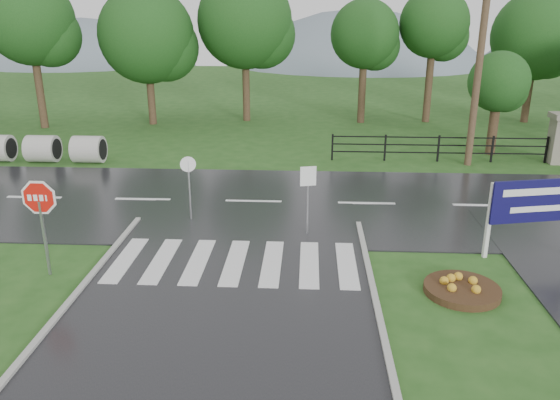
{
  "coord_description": "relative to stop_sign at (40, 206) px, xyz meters",
  "views": [
    {
      "loc": [
        1.93,
        -8.22,
        6.46
      ],
      "look_at": [
        1.16,
        6.0,
        1.5
      ],
      "focal_mm": 35.0,
      "sensor_mm": 36.0,
      "label": 1
    }
  ],
  "objects": [
    {
      "name": "ground",
      "position": [
        4.69,
        -4.12,
        -1.88
      ],
      "size": [
        120.0,
        120.0,
        0.0
      ],
      "primitive_type": "plane",
      "color": "#234E1A",
      "rests_on": "ground"
    },
    {
      "name": "hills",
      "position": [
        8.18,
        60.88,
        -17.42
      ],
      "size": [
        102.0,
        48.0,
        48.0
      ],
      "color": "slate",
      "rests_on": "ground"
    },
    {
      "name": "treeline",
      "position": [
        5.69,
        19.88,
        -1.88
      ],
      "size": [
        83.2,
        5.2,
        10.0
      ],
      "color": "#143E13",
      "rests_on": "ground"
    },
    {
      "name": "flower_bed",
      "position": [
        10.37,
        -0.43,
        -1.75
      ],
      "size": [
        1.81,
        1.81,
        0.36
      ],
      "color": "#332111",
      "rests_on": "ground"
    },
    {
      "name": "entrance_tree_left",
      "position": [
        15.23,
        13.38,
        1.47
      ],
      "size": [
        2.75,
        2.75,
        4.77
      ],
      "color": "#3D2B1C",
      "rests_on": "ground"
    },
    {
      "name": "reg_sign_small",
      "position": [
        6.62,
        3.0,
        -0.35
      ],
      "size": [
        0.47,
        0.14,
        2.16
      ],
      "color": "#939399",
      "rests_on": "ground"
    },
    {
      "name": "reg_sign_round",
      "position": [
        2.84,
        4.01,
        -0.52
      ],
      "size": [
        0.48,
        0.16,
        2.14
      ],
      "color": "#939399",
      "rests_on": "ground"
    },
    {
      "name": "pillar_west",
      "position": [
        17.69,
        11.88,
        -0.71
      ],
      "size": [
        1.0,
        1.0,
        2.24
      ],
      "color": "gray",
      "rests_on": "ground"
    },
    {
      "name": "utility_pole_east",
      "position": [
        13.66,
        11.38,
        2.74
      ],
      "size": [
        1.57,
        0.58,
        9.09
      ],
      "color": "#473523",
      "rests_on": "ground"
    },
    {
      "name": "main_road",
      "position": [
        4.69,
        5.88,
        -1.88
      ],
      "size": [
        90.0,
        8.0,
        0.04
      ],
      "primitive_type": "cube",
      "color": "black",
      "rests_on": "ground"
    },
    {
      "name": "estate_billboard",
      "position": [
        12.71,
        1.68,
        -0.33
      ],
      "size": [
        2.54,
        0.62,
        2.26
      ],
      "color": "silver",
      "rests_on": "ground"
    },
    {
      "name": "stop_sign",
      "position": [
        0.0,
        0.0,
        0.0
      ],
      "size": [
        1.2,
        0.07,
        2.71
      ],
      "color": "#939399",
      "rests_on": "ground"
    },
    {
      "name": "crosswalk",
      "position": [
        4.69,
        0.88,
        -1.82
      ],
      "size": [
        6.5,
        2.8,
        0.02
      ],
      "color": "silver",
      "rests_on": "ground"
    },
    {
      "name": "fence_west",
      "position": [
        12.44,
        11.88,
        -1.16
      ],
      "size": [
        9.58,
        0.08,
        1.2
      ],
      "color": "black",
      "rests_on": "ground"
    }
  ]
}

